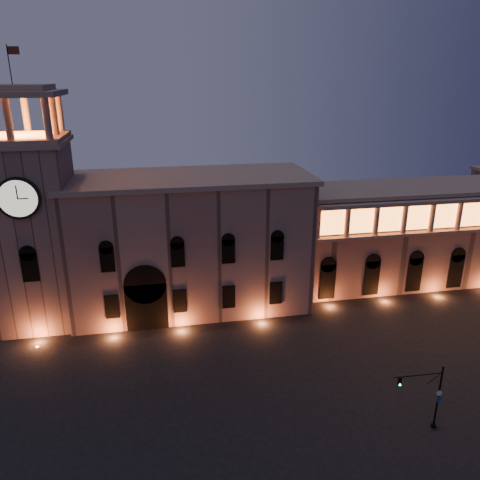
# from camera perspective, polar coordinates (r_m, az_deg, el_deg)

# --- Properties ---
(ground) EXTENTS (160.00, 160.00, 0.00)m
(ground) POSITION_cam_1_polar(r_m,az_deg,el_deg) (46.48, -0.53, -19.73)
(ground) COLOR black
(ground) RESTS_ON ground
(government_building) EXTENTS (30.80, 12.80, 17.60)m
(government_building) POSITION_cam_1_polar(r_m,az_deg,el_deg) (61.11, -6.11, -0.32)
(government_building) COLOR #8C685B
(government_building) RESTS_ON ground
(clock_tower) EXTENTS (9.80, 9.80, 32.40)m
(clock_tower) POSITION_cam_1_polar(r_m,az_deg,el_deg) (60.59, -23.80, 1.62)
(clock_tower) COLOR #8C685B
(clock_tower) RESTS_ON ground
(colonnade_wing) EXTENTS (40.60, 11.50, 14.50)m
(colonnade_wing) POSITION_cam_1_polar(r_m,az_deg,el_deg) (73.99, 21.08, 0.83)
(colonnade_wing) COLOR #876256
(colonnade_wing) RESTS_ON ground
(traffic_light) EXTENTS (4.57, 0.49, 6.27)m
(traffic_light) POSITION_cam_1_polar(r_m,az_deg,el_deg) (45.41, 22.18, -17.27)
(traffic_light) COLOR black
(traffic_light) RESTS_ON ground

